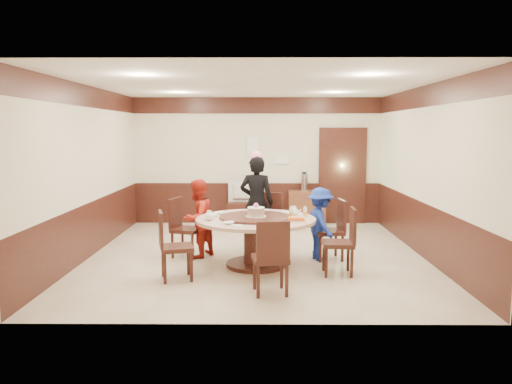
{
  "coord_description": "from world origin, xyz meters",
  "views": [
    {
      "loc": [
        0.06,
        -8.15,
        2.07
      ],
      "look_at": [
        -0.0,
        -0.28,
        1.1
      ],
      "focal_mm": 35.0,
      "sensor_mm": 36.0,
      "label": 1
    }
  ],
  "objects_px": {
    "birthday_cake": "(256,212)",
    "television": "(246,192)",
    "shrimp_platter": "(296,220)",
    "thermos": "(304,182)",
    "person_blue": "(320,224)",
    "person_red": "(197,218)",
    "tv_stand": "(246,213)",
    "person_standing": "(257,203)",
    "banquet_table": "(256,232)",
    "side_cabinet": "(307,208)"
  },
  "relations": [
    {
      "from": "television",
      "to": "banquet_table",
      "type": "bearing_deg",
      "value": 97.2
    },
    {
      "from": "side_cabinet",
      "to": "thermos",
      "type": "xyz_separation_m",
      "value": [
        -0.06,
        0.0,
        0.56
      ]
    },
    {
      "from": "thermos",
      "to": "birthday_cake",
      "type": "bearing_deg",
      "value": -106.45
    },
    {
      "from": "person_blue",
      "to": "person_red",
      "type": "bearing_deg",
      "value": 67.9
    },
    {
      "from": "person_standing",
      "to": "side_cabinet",
      "type": "relative_size",
      "value": 2.04
    },
    {
      "from": "tv_stand",
      "to": "side_cabinet",
      "type": "relative_size",
      "value": 1.06
    },
    {
      "from": "side_cabinet",
      "to": "thermos",
      "type": "relative_size",
      "value": 2.11
    },
    {
      "from": "television",
      "to": "thermos",
      "type": "height_order",
      "value": "thermos"
    },
    {
      "from": "person_standing",
      "to": "shrimp_platter",
      "type": "bearing_deg",
      "value": 122.12
    },
    {
      "from": "tv_stand",
      "to": "thermos",
      "type": "bearing_deg",
      "value": 1.34
    },
    {
      "from": "person_red",
      "to": "birthday_cake",
      "type": "distance_m",
      "value": 1.15
    },
    {
      "from": "banquet_table",
      "to": "thermos",
      "type": "height_order",
      "value": "thermos"
    },
    {
      "from": "birthday_cake",
      "to": "tv_stand",
      "type": "relative_size",
      "value": 0.37
    },
    {
      "from": "banquet_table",
      "to": "shrimp_platter",
      "type": "distance_m",
      "value": 0.71
    },
    {
      "from": "television",
      "to": "person_red",
      "type": "bearing_deg",
      "value": 79.14
    },
    {
      "from": "person_red",
      "to": "thermos",
      "type": "distance_m",
      "value": 3.54
    },
    {
      "from": "tv_stand",
      "to": "side_cabinet",
      "type": "bearing_deg",
      "value": 1.28
    },
    {
      "from": "tv_stand",
      "to": "television",
      "type": "distance_m",
      "value": 0.48
    },
    {
      "from": "birthday_cake",
      "to": "shrimp_platter",
      "type": "xyz_separation_m",
      "value": [
        0.59,
        -0.25,
        -0.08
      ]
    },
    {
      "from": "person_blue",
      "to": "birthday_cake",
      "type": "height_order",
      "value": "person_blue"
    },
    {
      "from": "person_standing",
      "to": "birthday_cake",
      "type": "xyz_separation_m",
      "value": [
        -0.0,
        -1.23,
        0.04
      ]
    },
    {
      "from": "birthday_cake",
      "to": "thermos",
      "type": "height_order",
      "value": "thermos"
    },
    {
      "from": "person_blue",
      "to": "birthday_cake",
      "type": "relative_size",
      "value": 3.69
    },
    {
      "from": "shrimp_platter",
      "to": "thermos",
      "type": "height_order",
      "value": "thermos"
    },
    {
      "from": "banquet_table",
      "to": "person_standing",
      "type": "relative_size",
      "value": 1.11
    },
    {
      "from": "person_standing",
      "to": "thermos",
      "type": "xyz_separation_m",
      "value": [
        1.03,
        2.27,
        0.12
      ]
    },
    {
      "from": "person_blue",
      "to": "shrimp_platter",
      "type": "height_order",
      "value": "person_blue"
    },
    {
      "from": "person_red",
      "to": "tv_stand",
      "type": "relative_size",
      "value": 1.51
    },
    {
      "from": "banquet_table",
      "to": "thermos",
      "type": "xyz_separation_m",
      "value": [
        1.04,
        3.46,
        0.41
      ]
    },
    {
      "from": "person_standing",
      "to": "person_blue",
      "type": "xyz_separation_m",
      "value": [
        1.03,
        -0.78,
        -0.23
      ]
    },
    {
      "from": "birthday_cake",
      "to": "side_cabinet",
      "type": "xyz_separation_m",
      "value": [
        1.1,
        3.5,
        -0.48
      ]
    },
    {
      "from": "person_standing",
      "to": "person_red",
      "type": "distance_m",
      "value": 1.16
    },
    {
      "from": "side_cabinet",
      "to": "television",
      "type": "bearing_deg",
      "value": -178.72
    },
    {
      "from": "person_red",
      "to": "person_blue",
      "type": "bearing_deg",
      "value": 116.02
    },
    {
      "from": "person_standing",
      "to": "thermos",
      "type": "distance_m",
      "value": 2.5
    },
    {
      "from": "tv_stand",
      "to": "shrimp_platter",
      "type": "bearing_deg",
      "value": -77.42
    },
    {
      "from": "person_red",
      "to": "tv_stand",
      "type": "height_order",
      "value": "person_red"
    },
    {
      "from": "television",
      "to": "side_cabinet",
      "type": "relative_size",
      "value": 1.01
    },
    {
      "from": "banquet_table",
      "to": "thermos",
      "type": "bearing_deg",
      "value": 73.27
    },
    {
      "from": "thermos",
      "to": "person_blue",
      "type": "bearing_deg",
      "value": -90.11
    },
    {
      "from": "birthday_cake",
      "to": "television",
      "type": "height_order",
      "value": "birthday_cake"
    },
    {
      "from": "person_standing",
      "to": "person_red",
      "type": "bearing_deg",
      "value": 43.56
    },
    {
      "from": "television",
      "to": "thermos",
      "type": "distance_m",
      "value": 1.3
    },
    {
      "from": "shrimp_platter",
      "to": "television",
      "type": "height_order",
      "value": "television"
    },
    {
      "from": "person_standing",
      "to": "television",
      "type": "distance_m",
      "value": 2.26
    },
    {
      "from": "banquet_table",
      "to": "person_red",
      "type": "xyz_separation_m",
      "value": [
        -0.96,
        0.55,
        0.11
      ]
    },
    {
      "from": "birthday_cake",
      "to": "tv_stand",
      "type": "bearing_deg",
      "value": 94.02
    },
    {
      "from": "person_blue",
      "to": "television",
      "type": "relative_size",
      "value": 1.45
    },
    {
      "from": "banquet_table",
      "to": "shrimp_platter",
      "type": "height_order",
      "value": "shrimp_platter"
    },
    {
      "from": "birthday_cake",
      "to": "tv_stand",
      "type": "xyz_separation_m",
      "value": [
        -0.24,
        3.47,
        -0.6
      ]
    }
  ]
}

